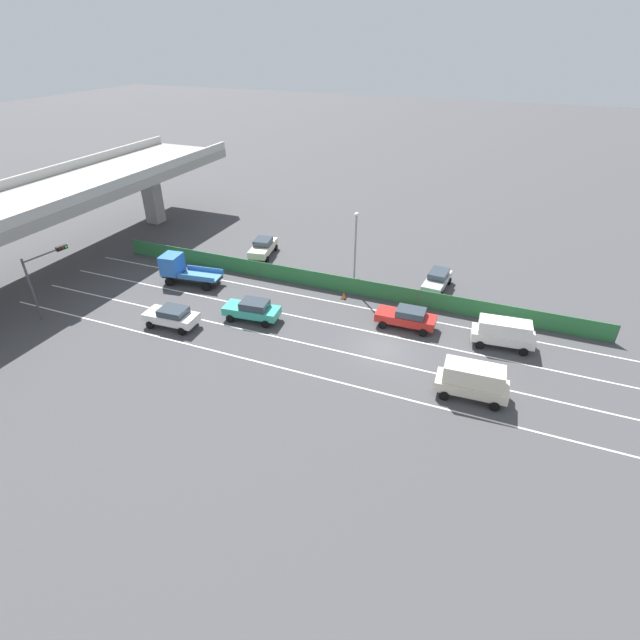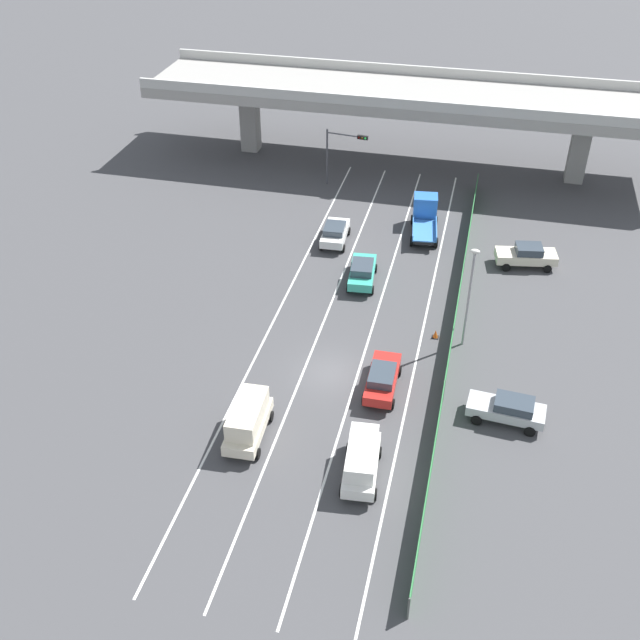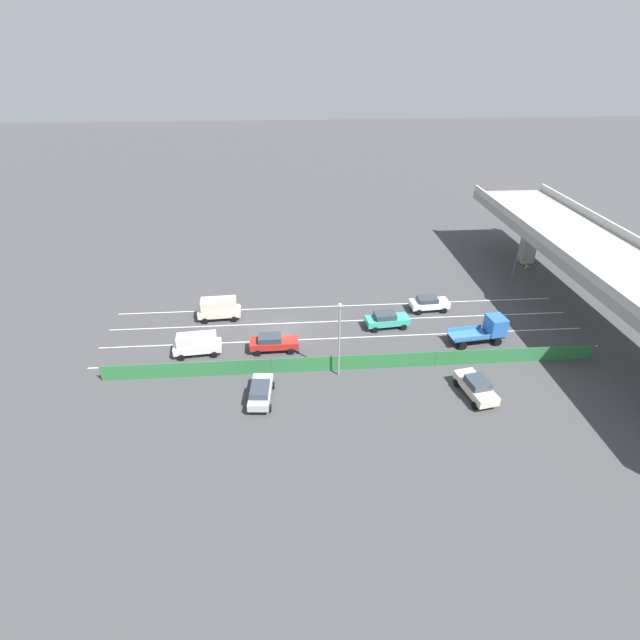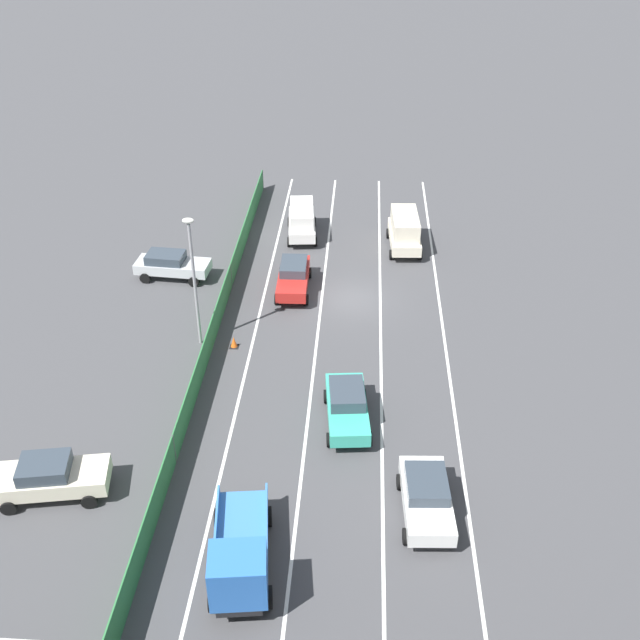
{
  "view_description": "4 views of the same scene",
  "coord_description": "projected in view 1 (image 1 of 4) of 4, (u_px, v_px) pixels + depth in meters",
  "views": [
    {
      "loc": [
        -29.33,
        -6.82,
        20.4
      ],
      "look_at": [
        -0.65,
        4.83,
        1.65
      ],
      "focal_mm": 27.16,
      "sensor_mm": 36.0,
      "label": 1
    },
    {
      "loc": [
        7.93,
        -35.78,
        30.28
      ],
      "look_at": [
        -1.63,
        3.91,
        1.13
      ],
      "focal_mm": 41.96,
      "sensor_mm": 36.0,
      "label": 2
    },
    {
      "loc": [
        43.78,
        0.56,
        26.53
      ],
      "look_at": [
        0.82,
        3.89,
        1.69
      ],
      "focal_mm": 27.64,
      "sensor_mm": 36.0,
      "label": 3
    },
    {
      "loc": [
        -0.5,
        37.63,
        22.68
      ],
      "look_at": [
        1.49,
        5.35,
        1.9
      ],
      "focal_mm": 42.21,
      "sensor_mm": 36.0,
      "label": 4
    }
  ],
  "objects": [
    {
      "name": "lane_line_right_edge",
      "position": [
        326.0,
        300.0,
        42.18
      ],
      "size": [
        0.14,
        49.19,
        0.01
      ],
      "primitive_type": "cube",
      "color": "silver",
      "rests_on": "ground"
    },
    {
      "name": "traffic_cone",
      "position": [
        344.0,
        296.0,
        42.35
      ],
      "size": [
        0.47,
        0.47,
        0.61
      ],
      "color": "orange",
      "rests_on": "ground"
    },
    {
      "name": "car_sedan_red",
      "position": [
        407.0,
        317.0,
        37.96
      ],
      "size": [
        2.01,
        4.69,
        1.68
      ],
      "color": "red",
      "rests_on": "ground"
    },
    {
      "name": "lane_line_left_edge",
      "position": [
        273.0,
        366.0,
        34.06
      ],
      "size": [
        0.14,
        49.19,
        0.01
      ],
      "primitive_type": "cube",
      "color": "silver",
      "rests_on": "ground"
    },
    {
      "name": "ground_plane",
      "position": [
        383.0,
        347.0,
        36.0
      ],
      "size": [
        300.0,
        300.0,
        0.0
      ],
      "primitive_type": "plane",
      "color": "#424244"
    },
    {
      "name": "car_van_white",
      "position": [
        504.0,
        332.0,
        35.57
      ],
      "size": [
        2.27,
        4.62,
        2.13
      ],
      "color": "silver",
      "rests_on": "ground"
    },
    {
      "name": "lane_line_mid_left",
      "position": [
        293.0,
        341.0,
        36.77
      ],
      "size": [
        0.14,
        49.19,
        0.01
      ],
      "primitive_type": "cube",
      "color": "silver",
      "rests_on": "ground"
    },
    {
      "name": "green_fence",
      "position": [
        335.0,
        283.0,
        43.42
      ],
      "size": [
        0.1,
        45.29,
        1.53
      ],
      "color": "#2D753D",
      "rests_on": "ground"
    },
    {
      "name": "car_van_cream",
      "position": [
        473.0,
        380.0,
        30.58
      ],
      "size": [
        2.24,
        4.59,
        2.35
      ],
      "color": "beige",
      "rests_on": "ground"
    },
    {
      "name": "street_lamp",
      "position": [
        355.0,
        245.0,
        41.58
      ],
      "size": [
        0.6,
        0.36,
        7.27
      ],
      "color": "gray",
      "rests_on": "ground"
    },
    {
      "name": "traffic_light",
      "position": [
        44.0,
        270.0,
        38.58
      ],
      "size": [
        3.91,
        0.81,
        5.32
      ],
      "color": "#47474C",
      "rests_on": "ground"
    },
    {
      "name": "flatbed_truck_blue",
      "position": [
        181.0,
        269.0,
        44.53
      ],
      "size": [
        2.75,
        5.65,
        2.65
      ],
      "color": "black",
      "rests_on": "ground"
    },
    {
      "name": "car_sedan_white",
      "position": [
        172.0,
        316.0,
        38.11
      ],
      "size": [
        2.23,
        4.33,
        1.64
      ],
      "color": "white",
      "rests_on": "ground"
    },
    {
      "name": "lane_line_mid_right",
      "position": [
        311.0,
        319.0,
        39.48
      ],
      "size": [
        0.14,
        49.19,
        0.01
      ],
      "primitive_type": "cube",
      "color": "silver",
      "rests_on": "ground"
    },
    {
      "name": "parked_sedan_cream",
      "position": [
        263.0,
        247.0,
        50.06
      ],
      "size": [
        4.84,
        2.66,
        1.76
      ],
      "color": "beige",
      "rests_on": "ground"
    },
    {
      "name": "elevated_overpass",
      "position": [
        30.0,
        208.0,
        43.26
      ],
      "size": [
        49.73,
        10.17,
        8.16
      ],
      "color": "gray",
      "rests_on": "ground"
    },
    {
      "name": "car_taxi_teal",
      "position": [
        252.0,
        309.0,
        38.96
      ],
      "size": [
        2.35,
        4.66,
        1.72
      ],
      "color": "teal",
      "rests_on": "ground"
    },
    {
      "name": "parked_wagon_silver",
      "position": [
        437.0,
        280.0,
        43.63
      ],
      "size": [
        4.58,
        2.23,
        1.64
      ],
      "color": "#B2B5B7",
      "rests_on": "ground"
    }
  ]
}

